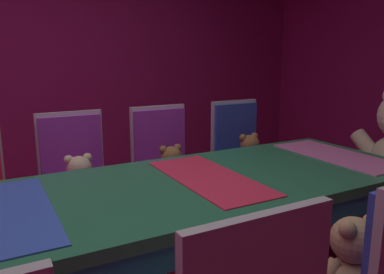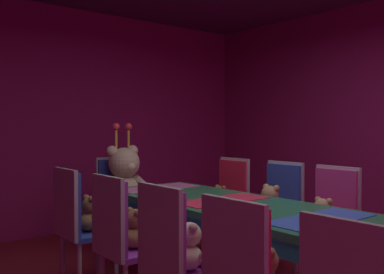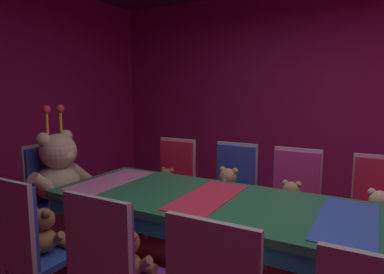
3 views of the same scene
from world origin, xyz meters
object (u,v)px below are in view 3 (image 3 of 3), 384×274
at_px(teddy_right_4, 167,183).
at_px(throne_chair, 49,185).
at_px(teddy_right_1, 379,213).
at_px(teddy_right_3, 227,188).
at_px(chair_right_3, 233,184).
at_px(chair_right_4, 174,177).
at_px(chair_left_4, 23,240).
at_px(king_teddy_bear, 60,172).
at_px(teddy_left_3, 128,257).
at_px(teddy_left_4, 44,233).
at_px(teddy_right_2, 291,200).
at_px(chair_right_1, 379,207).
at_px(chair_left_3, 109,266).
at_px(chair_right_2, 294,194).
at_px(banquet_table, 270,220).

distance_m(teddy_right_4, throne_chair, 1.11).
xyz_separation_m(teddy_right_1, teddy_right_3, (0.04, 1.22, 0.01)).
bearing_deg(chair_right_3, chair_right_4, -86.71).
height_order(chair_left_4, king_teddy_bear, king_teddy_bear).
height_order(teddy_left_3, teddy_left_4, teddy_left_4).
height_order(teddy_right_3, teddy_right_4, teddy_right_3).
bearing_deg(teddy_right_2, teddy_left_3, -21.85).
bearing_deg(chair_right_3, chair_right_1, 88.25).
bearing_deg(teddy_right_2, chair_right_3, -106.54).
distance_m(teddy_left_3, teddy_right_2, 1.51).
relative_size(chair_left_3, chair_right_2, 1.00).
distance_m(banquet_table, teddy_right_2, 0.70).
xyz_separation_m(chair_right_2, throne_chair, (-0.84, 2.09, 0.00)).
height_order(teddy_right_1, king_teddy_bear, king_teddy_bear).
distance_m(banquet_table, teddy_left_3, 0.92).
height_order(teddy_right_1, teddy_right_3, teddy_right_3).
distance_m(chair_right_4, teddy_right_4, 0.14).
height_order(chair_right_3, teddy_right_3, chair_right_3).
bearing_deg(teddy_right_4, teddy_left_3, 25.30).
bearing_deg(banquet_table, teddy_left_4, 119.95).
bearing_deg(chair_left_4, teddy_left_4, 0.00).
relative_size(teddy_left_4, teddy_right_2, 1.04).
height_order(chair_right_2, teddy_right_2, chair_right_2).
distance_m(teddy_right_1, teddy_right_3, 1.22).
height_order(chair_right_2, throne_chair, same).
bearing_deg(chair_right_3, teddy_right_4, -74.45).
distance_m(chair_left_4, chair_right_3, 1.85).
height_order(teddy_right_3, throne_chair, throne_chair).
relative_size(teddy_left_4, teddy_right_1, 0.96).
relative_size(chair_left_3, teddy_right_4, 3.59).
relative_size(chair_right_1, chair_right_2, 1.00).
xyz_separation_m(throne_chair, king_teddy_bear, (0.00, -0.17, 0.15)).
bearing_deg(chair_right_2, king_teddy_bear, -66.46).
distance_m(banquet_table, chair_right_3, 1.05).
height_order(chair_left_3, king_teddy_bear, king_teddy_bear).
bearing_deg(banquet_table, chair_right_4, 56.29).
relative_size(chair_right_1, teddy_right_1, 3.02).
bearing_deg(chair_left_3, chair_right_1, -35.65).
xyz_separation_m(chair_left_4, teddy_right_3, (1.58, -0.65, 0.00)).
relative_size(chair_right_1, teddy_right_2, 3.26).
distance_m(chair_right_1, chair_right_2, 0.64).
distance_m(teddy_right_3, teddy_right_4, 0.64).
xyz_separation_m(chair_right_1, chair_right_4, (0.00, 1.86, 0.00)).
xyz_separation_m(teddy_left_4, king_teddy_bear, (0.72, 0.70, 0.16)).
height_order(chair_left_3, chair_left_4, same).
bearing_deg(teddy_right_1, teddy_right_2, -91.08).
xyz_separation_m(chair_left_3, chair_right_1, (1.67, -1.20, 0.00)).
distance_m(chair_left_3, teddy_right_4, 1.67).
xyz_separation_m(chair_right_1, throne_chair, (-0.83, 2.74, 0.00)).
xyz_separation_m(teddy_left_4, teddy_right_4, (1.41, -0.01, -0.02)).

